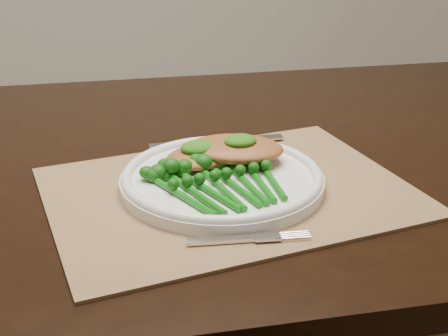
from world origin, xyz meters
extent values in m
cube|color=black|center=(0.03, -0.05, 0.73)|extent=(1.64, 0.97, 0.04)
cube|color=olive|center=(0.08, -0.21, 0.75)|extent=(0.54, 0.43, 0.00)
cylinder|color=white|center=(0.07, -0.20, 0.76)|extent=(0.28, 0.28, 0.02)
torus|color=white|center=(0.07, -0.20, 0.77)|extent=(0.28, 0.28, 0.01)
cube|color=silver|center=(0.03, -0.04, 0.76)|extent=(0.09, 0.02, 0.01)
cube|color=silver|center=(0.14, -0.04, 0.76)|extent=(0.14, 0.02, 0.00)
cube|color=silver|center=(0.03, -0.35, 0.76)|extent=(0.08, 0.02, 0.00)
ellipsoid|color=#96562B|center=(0.05, -0.15, 0.78)|extent=(0.14, 0.12, 0.02)
ellipsoid|color=#96562B|center=(0.10, -0.15, 0.79)|extent=(0.17, 0.14, 0.03)
ellipsoid|color=#1A4E0B|center=(0.05, -0.15, 0.80)|extent=(0.05, 0.04, 0.02)
ellipsoid|color=#1A4E0B|center=(0.11, -0.16, 0.81)|extent=(0.05, 0.04, 0.02)
camera|label=1|loc=(-0.12, -0.97, 1.13)|focal=50.00mm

